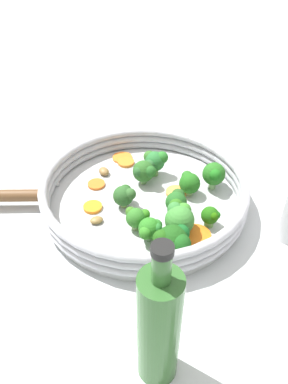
{
  "coord_description": "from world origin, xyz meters",
  "views": [
    {
      "loc": [
        0.5,
        -0.01,
        0.43
      ],
      "look_at": [
        0.0,
        0.0,
        0.03
      ],
      "focal_mm": 35.0,
      "sensor_mm": 36.0,
      "label": 1
    }
  ],
  "objects_px": {
    "broccoli_floret_7": "(155,160)",
    "carrot_slice_1": "(126,162)",
    "broccoli_floret_4": "(176,202)",
    "broccoli_floret_3": "(125,195)",
    "broccoli_floret_8": "(211,216)",
    "broccoli_floret_10": "(146,171)",
    "broccoli_floret_5": "(189,182)",
    "carrot_slice_3": "(196,236)",
    "broccoli_floret_0": "(180,218)",
    "broccoli_floret_1": "(136,217)",
    "carrot_slice_5": "(175,244)",
    "oil_bottle": "(159,327)",
    "carrot_slice_0": "(122,158)",
    "broccoli_floret_9": "(214,174)",
    "mushroom_piece_0": "(104,171)",
    "broccoli_floret_2": "(150,229)",
    "carrot_slice_2": "(93,207)",
    "carrot_slice_6": "(176,192)",
    "mushroom_piece_1": "(97,220)",
    "broccoli_floret_6": "(173,240)",
    "skillet": "(144,202)",
    "carrot_slice_4": "(96,184)"
  },
  "relations": [
    {
      "from": "broccoli_floret_7",
      "to": "carrot_slice_1",
      "type": "bearing_deg",
      "value": -124.44
    },
    {
      "from": "broccoli_floret_7",
      "to": "broccoli_floret_4",
      "type": "bearing_deg",
      "value": 14.42
    },
    {
      "from": "carrot_slice_1",
      "to": "broccoli_floret_3",
      "type": "bearing_deg",
      "value": 0.24
    },
    {
      "from": "broccoli_floret_8",
      "to": "broccoli_floret_10",
      "type": "relative_size",
      "value": 0.78
    },
    {
      "from": "carrot_slice_1",
      "to": "broccoli_floret_5",
      "type": "relative_size",
      "value": 0.76
    },
    {
      "from": "carrot_slice_3",
      "to": "broccoli_floret_7",
      "type": "height_order",
      "value": "broccoli_floret_7"
    },
    {
      "from": "broccoli_floret_0",
      "to": "broccoli_floret_1",
      "type": "relative_size",
      "value": 1.37
    },
    {
      "from": "carrot_slice_5",
      "to": "broccoli_floret_1",
      "type": "relative_size",
      "value": 1.22
    },
    {
      "from": "carrot_slice_1",
      "to": "oil_bottle",
      "type": "height_order",
      "value": "oil_bottle"
    },
    {
      "from": "carrot_slice_3",
      "to": "carrot_slice_5",
      "type": "relative_size",
      "value": 1.02
    },
    {
      "from": "carrot_slice_0",
      "to": "broccoli_floret_1",
      "type": "xyz_separation_m",
      "value": [
        0.2,
        0.03,
        0.02
      ]
    },
    {
      "from": "carrot_slice_0",
      "to": "broccoli_floret_5",
      "type": "xyz_separation_m",
      "value": [
        0.11,
        0.12,
        0.02
      ]
    },
    {
      "from": "broccoli_floret_0",
      "to": "broccoli_floret_9",
      "type": "xyz_separation_m",
      "value": [
        -0.11,
        0.07,
        0.0
      ]
    },
    {
      "from": "mushroom_piece_0",
      "to": "broccoli_floret_3",
      "type": "bearing_deg",
      "value": 24.07
    },
    {
      "from": "broccoli_floret_2",
      "to": "broccoli_floret_1",
      "type": "bearing_deg",
      "value": -140.74
    },
    {
      "from": "broccoli_floret_3",
      "to": "broccoli_floret_2",
      "type": "bearing_deg",
      "value": 26.87
    },
    {
      "from": "broccoli_floret_3",
      "to": "broccoli_floret_5",
      "type": "xyz_separation_m",
      "value": [
        -0.03,
        0.11,
        0.0
      ]
    },
    {
      "from": "broccoli_floret_10",
      "to": "carrot_slice_2",
      "type": "bearing_deg",
      "value": -52.95
    },
    {
      "from": "carrot_slice_2",
      "to": "broccoli_floret_3",
      "type": "height_order",
      "value": "broccoli_floret_3"
    },
    {
      "from": "broccoli_floret_2",
      "to": "broccoli_floret_4",
      "type": "distance_m",
      "value": 0.07
    },
    {
      "from": "broccoli_floret_1",
      "to": "broccoli_floret_5",
      "type": "xyz_separation_m",
      "value": [
        -0.09,
        0.09,
        0.0
      ]
    },
    {
      "from": "carrot_slice_6",
      "to": "broccoli_floret_9",
      "type": "distance_m",
      "value": 0.07
    },
    {
      "from": "broccoli_floret_8",
      "to": "mushroom_piece_1",
      "type": "xyz_separation_m",
      "value": [
        -0.01,
        -0.18,
        -0.02
      ]
    },
    {
      "from": "carrot_slice_5",
      "to": "mushroom_piece_0",
      "type": "bearing_deg",
      "value": -147.21
    },
    {
      "from": "broccoli_floret_5",
      "to": "carrot_slice_5",
      "type": "bearing_deg",
      "value": -14.96
    },
    {
      "from": "broccoli_floret_8",
      "to": "broccoli_floret_3",
      "type": "bearing_deg",
      "value": -110.76
    },
    {
      "from": "broccoli_floret_6",
      "to": "mushroom_piece_1",
      "type": "xyz_separation_m",
      "value": [
        -0.07,
        -0.12,
        -0.03
      ]
    },
    {
      "from": "carrot_slice_0",
      "to": "broccoli_floret_6",
      "type": "distance_m",
      "value": 0.27
    },
    {
      "from": "broccoli_floret_9",
      "to": "carrot_slice_6",
      "type": "bearing_deg",
      "value": -76.43
    },
    {
      "from": "mushroom_piece_0",
      "to": "oil_bottle",
      "type": "distance_m",
      "value": 0.38
    },
    {
      "from": "carrot_slice_1",
      "to": "oil_bottle",
      "type": "bearing_deg",
      "value": 6.11
    },
    {
      "from": "broccoli_floret_9",
      "to": "mushroom_piece_1",
      "type": "bearing_deg",
      "value": -66.53
    },
    {
      "from": "broccoli_floret_3",
      "to": "broccoli_floret_10",
      "type": "bearing_deg",
      "value": 149.89
    },
    {
      "from": "broccoli_floret_5",
      "to": "oil_bottle",
      "type": "distance_m",
      "value": 0.32
    },
    {
      "from": "carrot_slice_0",
      "to": "skillet",
      "type": "bearing_deg",
      "value": 17.91
    },
    {
      "from": "broccoli_floret_4",
      "to": "broccoli_floret_5",
      "type": "height_order",
      "value": "broccoli_floret_4"
    },
    {
      "from": "broccoli_floret_0",
      "to": "broccoli_floret_10",
      "type": "bearing_deg",
      "value": -159.33
    },
    {
      "from": "broccoli_floret_6",
      "to": "carrot_slice_6",
      "type": "bearing_deg",
      "value": 172.91
    },
    {
      "from": "broccoli_floret_2",
      "to": "carrot_slice_3",
      "type": "bearing_deg",
      "value": 93.32
    },
    {
      "from": "carrot_slice_6",
      "to": "broccoli_floret_10",
      "type": "height_order",
      "value": "broccoli_floret_10"
    },
    {
      "from": "carrot_slice_1",
      "to": "carrot_slice_3",
      "type": "relative_size",
      "value": 0.68
    },
    {
      "from": "carrot_slice_0",
      "to": "broccoli_floret_8",
      "type": "xyz_separation_m",
      "value": [
        0.2,
        0.14,
        0.02
      ]
    },
    {
      "from": "broccoli_floret_9",
      "to": "skillet",
      "type": "bearing_deg",
      "value": -76.74
    },
    {
      "from": "broccoli_floret_0",
      "to": "broccoli_floret_7",
      "type": "bearing_deg",
      "value": -168.99
    },
    {
      "from": "carrot_slice_2",
      "to": "broccoli_floret_4",
      "type": "bearing_deg",
      "value": 82.07
    },
    {
      "from": "broccoli_floret_0",
      "to": "broccoli_floret_3",
      "type": "bearing_deg",
      "value": -127.93
    },
    {
      "from": "carrot_slice_4",
      "to": "broccoli_floret_2",
      "type": "bearing_deg",
      "value": 34.18
    },
    {
      "from": "broccoli_floret_10",
      "to": "oil_bottle",
      "type": "distance_m",
      "value": 0.34
    },
    {
      "from": "broccoli_floret_3",
      "to": "broccoli_floret_5",
      "type": "bearing_deg",
      "value": 105.96
    },
    {
      "from": "carrot_slice_0",
      "to": "carrot_slice_2",
      "type": "xyz_separation_m",
      "value": [
        0.15,
        -0.05,
        0.0
      ]
    }
  ]
}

